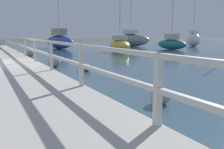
% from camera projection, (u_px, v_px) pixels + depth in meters
% --- Properties ---
extents(railing, '(0.10, 32.50, 1.06)m').
position_uv_depth(railing, '(35.00, 46.00, 12.32)').
color(railing, silver).
rests_on(railing, dock_walkway).
extents(boulder_mid_strip, '(0.62, 0.56, 0.47)m').
position_uv_depth(boulder_mid_strip, '(54.00, 62.00, 12.45)').
color(boulder_mid_strip, gray).
rests_on(boulder_mid_strip, ground).
extents(boulder_upstream, '(0.47, 0.43, 0.36)m').
position_uv_depth(boulder_upstream, '(160.00, 96.00, 5.94)').
color(boulder_upstream, gray).
rests_on(boulder_upstream, ground).
extents(boulder_water_edge, '(0.44, 0.39, 0.33)m').
position_uv_depth(boulder_water_edge, '(86.00, 68.00, 10.98)').
color(boulder_water_edge, gray).
rests_on(boulder_water_edge, ground).
extents(boulder_near_dock, '(0.62, 0.56, 0.47)m').
position_uv_depth(boulder_near_dock, '(30.00, 53.00, 18.16)').
color(boulder_near_dock, gray).
rests_on(boulder_near_dock, ground).
extents(sailboat_teal, '(1.32, 3.80, 7.45)m').
position_uv_depth(sailboat_teal, '(172.00, 43.00, 25.31)').
color(sailboat_teal, '#1E707A').
rests_on(sailboat_teal, water_surface).
extents(sailboat_blue, '(2.50, 4.93, 7.92)m').
position_uv_depth(sailboat_blue, '(59.00, 41.00, 26.75)').
color(sailboat_blue, '#2D4C9E').
rests_on(sailboat_blue, water_surface).
extents(sailboat_white, '(2.01, 3.25, 7.29)m').
position_uv_depth(sailboat_white, '(193.00, 39.00, 31.48)').
color(sailboat_white, white).
rests_on(sailboat_white, water_surface).
extents(sailboat_gray, '(3.56, 5.35, 5.81)m').
position_uv_depth(sailboat_gray, '(131.00, 39.00, 31.63)').
color(sailboat_gray, gray).
rests_on(sailboat_gray, water_surface).
extents(sailboat_yellow, '(2.29, 3.65, 5.11)m').
position_uv_depth(sailboat_yellow, '(120.00, 45.00, 22.75)').
color(sailboat_yellow, gold).
rests_on(sailboat_yellow, water_surface).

